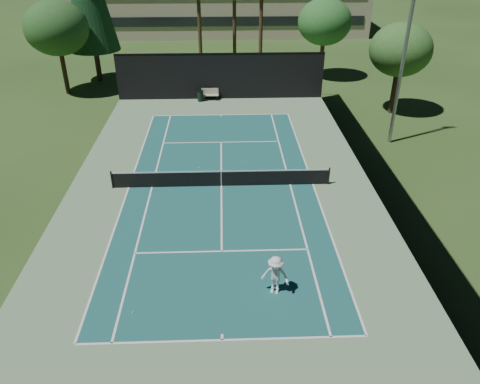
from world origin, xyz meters
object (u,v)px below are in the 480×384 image
at_px(tennis_ball_c, 246,161).
at_px(tennis_net, 221,178).
at_px(tennis_ball_b, 199,168).
at_px(park_bench, 210,94).
at_px(tennis_ball_d, 137,157).
at_px(player, 275,275).
at_px(tennis_ball_a, 133,312).
at_px(trash_bin, 200,96).

bearing_deg(tennis_ball_c, tennis_net, -116.76).
distance_m(tennis_net, tennis_ball_b, 2.84).
relative_size(tennis_net, tennis_ball_c, 192.64).
relative_size(tennis_ball_b, park_bench, 0.05).
relative_size(tennis_ball_b, tennis_ball_d, 0.95).
xyz_separation_m(tennis_net, player, (2.23, -9.32, 0.36)).
xyz_separation_m(tennis_ball_b, tennis_ball_c, (3.05, 0.82, -0.00)).
relative_size(tennis_ball_a, park_bench, 0.05).
xyz_separation_m(tennis_ball_b, trash_bin, (-0.35, 13.00, 0.44)).
relative_size(tennis_ball_a, tennis_ball_c, 1.10).
height_order(player, park_bench, player).
distance_m(tennis_ball_a, trash_bin, 25.79).
relative_size(tennis_net, park_bench, 8.60).
distance_m(tennis_net, player, 9.59).
distance_m(player, park_bench, 25.26).
xyz_separation_m(tennis_ball_c, park_bench, (-2.58, 12.52, 0.51)).
height_order(player, tennis_ball_a, player).
distance_m(tennis_ball_d, park_bench, 12.51).
relative_size(tennis_ball_c, park_bench, 0.04).
height_order(park_bench, trash_bin, park_bench).
height_order(tennis_ball_a, park_bench, park_bench).
height_order(tennis_net, player, player).
bearing_deg(tennis_net, trash_bin, 96.61).
xyz_separation_m(tennis_ball_b, park_bench, (0.48, 13.34, 0.51)).
distance_m(tennis_ball_b, tennis_ball_d, 4.51).
bearing_deg(tennis_ball_b, tennis_net, -59.07).
height_order(tennis_net, tennis_ball_b, tennis_net).
bearing_deg(tennis_ball_b, tennis_ball_c, 14.99).
distance_m(tennis_net, trash_bin, 15.50).
height_order(tennis_net, trash_bin, tennis_net).
bearing_deg(tennis_ball_b, trash_bin, 91.54).
bearing_deg(tennis_ball_a, tennis_ball_b, 80.49).
bearing_deg(tennis_ball_d, park_bench, 68.21).
xyz_separation_m(tennis_net, tennis_ball_a, (-3.57, -10.32, -0.52)).
bearing_deg(tennis_ball_d, tennis_ball_c, -7.26).
relative_size(tennis_ball_a, trash_bin, 0.08).
bearing_deg(tennis_net, player, -76.53).
xyz_separation_m(player, tennis_ball_b, (-3.67, 11.72, -0.88)).
bearing_deg(tennis_ball_d, tennis_ball_b, -22.66).
bearing_deg(park_bench, tennis_ball_b, -92.05).
distance_m(player, tennis_ball_a, 5.95).
relative_size(tennis_ball_b, tennis_ball_c, 1.07).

